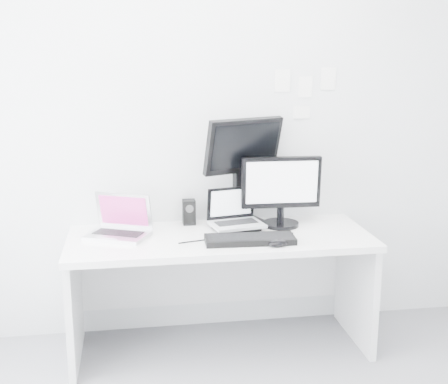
% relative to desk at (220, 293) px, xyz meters
% --- Properties ---
extents(back_wall, '(3.60, 0.00, 3.60)m').
position_rel_desk_xyz_m(back_wall, '(0.00, 0.35, 0.99)').
color(back_wall, silver).
rests_on(back_wall, ground).
extents(desk, '(1.80, 0.70, 0.73)m').
position_rel_desk_xyz_m(desk, '(0.00, 0.00, 0.00)').
color(desk, white).
rests_on(desk, ground).
extents(macbook, '(0.43, 0.38, 0.26)m').
position_rel_desk_xyz_m(macbook, '(-0.60, 0.06, 0.50)').
color(macbook, '#BABBC0').
rests_on(macbook, desk).
extents(speaker, '(0.10, 0.10, 0.16)m').
position_rel_desk_xyz_m(speaker, '(-0.16, 0.27, 0.44)').
color(speaker, black).
rests_on(speaker, desk).
extents(dell_laptop, '(0.35, 0.30, 0.26)m').
position_rel_desk_xyz_m(dell_laptop, '(0.12, 0.10, 0.49)').
color(dell_laptop, '#B8BBC0').
rests_on(dell_laptop, desk).
extents(rear_monitor, '(0.54, 0.36, 0.70)m').
position_rel_desk_xyz_m(rear_monitor, '(0.17, 0.23, 0.71)').
color(rear_monitor, black).
rests_on(rear_monitor, desk).
extents(samsung_monitor, '(0.50, 0.24, 0.46)m').
position_rel_desk_xyz_m(samsung_monitor, '(0.41, 0.14, 0.59)').
color(samsung_monitor, black).
rests_on(samsung_monitor, desk).
extents(keyboard, '(0.52, 0.21, 0.03)m').
position_rel_desk_xyz_m(keyboard, '(0.15, -0.16, 0.38)').
color(keyboard, black).
rests_on(keyboard, desk).
extents(mouse, '(0.13, 0.10, 0.04)m').
position_rel_desk_xyz_m(mouse, '(0.29, -0.25, 0.38)').
color(mouse, black).
rests_on(mouse, desk).
extents(wall_note_0, '(0.10, 0.00, 0.14)m').
position_rel_desk_xyz_m(wall_note_0, '(0.45, 0.34, 1.26)').
color(wall_note_0, white).
rests_on(wall_note_0, back_wall).
extents(wall_note_1, '(0.09, 0.00, 0.13)m').
position_rel_desk_xyz_m(wall_note_1, '(0.60, 0.34, 1.22)').
color(wall_note_1, white).
rests_on(wall_note_1, back_wall).
extents(wall_note_2, '(0.10, 0.00, 0.14)m').
position_rel_desk_xyz_m(wall_note_2, '(0.75, 0.34, 1.26)').
color(wall_note_2, white).
rests_on(wall_note_2, back_wall).
extents(wall_note_3, '(0.11, 0.00, 0.08)m').
position_rel_desk_xyz_m(wall_note_3, '(0.58, 0.34, 1.05)').
color(wall_note_3, white).
rests_on(wall_note_3, back_wall).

